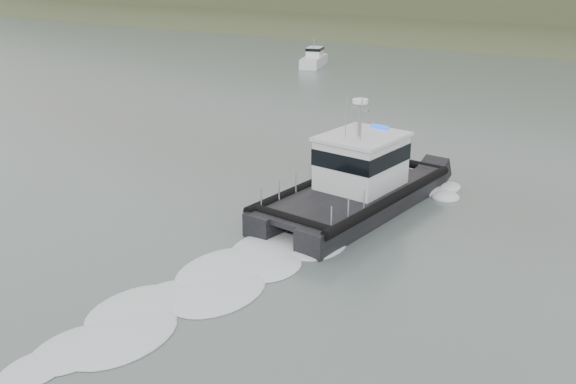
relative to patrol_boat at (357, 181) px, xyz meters
name	(u,v)px	position (x,y,z in m)	size (l,w,h in m)	color
ground	(165,319)	(-0.53, -12.91, -1.42)	(400.00, 400.00, 0.00)	#556561
patrol_boat	(357,181)	(0.00, 0.00, 0.00)	(5.18, 12.00, 5.68)	black
motorboat	(314,59)	(-25.40, 37.38, -0.59)	(3.86, 6.38, 3.33)	silver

